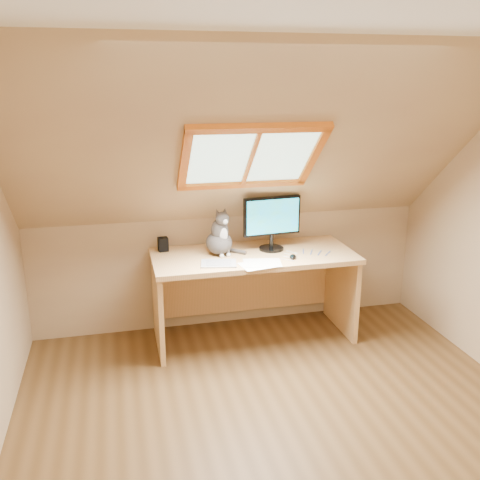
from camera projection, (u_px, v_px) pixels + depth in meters
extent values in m
plane|color=brown|center=(291.00, 437.00, 3.36)|extent=(3.50, 3.50, 0.00)
cube|color=tan|center=(230.00, 270.00, 4.85)|extent=(3.50, 0.02, 1.00)
cube|color=silver|center=(377.00, 11.00, 1.95)|extent=(3.50, 1.95, 0.02)
cube|color=tan|center=(253.00, 147.00, 3.78)|extent=(3.50, 1.56, 1.41)
cube|color=#B2E0CC|center=(250.00, 156.00, 3.87)|extent=(0.90, 0.53, 0.48)
cube|color=#CB6513|center=(250.00, 156.00, 3.87)|extent=(1.02, 0.64, 0.59)
cube|color=tan|center=(254.00, 256.00, 4.46)|extent=(1.68, 0.74, 0.04)
cube|color=tan|center=(158.00, 307.00, 4.39)|extent=(0.04, 0.66, 0.73)
cube|color=tan|center=(341.00, 290.00, 4.75)|extent=(0.04, 0.66, 0.73)
cube|color=tan|center=(244.00, 284.00, 4.88)|extent=(1.58, 0.03, 0.51)
cylinder|color=black|center=(271.00, 248.00, 4.55)|extent=(0.21, 0.21, 0.02)
cylinder|color=black|center=(271.00, 241.00, 4.53)|extent=(0.03, 0.03, 0.11)
cube|color=black|center=(272.00, 216.00, 4.47)|extent=(0.50, 0.08, 0.33)
cube|color=blue|center=(273.00, 217.00, 4.45)|extent=(0.46, 0.05, 0.29)
ellipsoid|color=#494340|center=(219.00, 243.00, 4.42)|extent=(0.29, 0.32, 0.19)
ellipsoid|color=#494340|center=(220.00, 231.00, 4.38)|extent=(0.18, 0.18, 0.20)
ellipsoid|color=silver|center=(224.00, 235.00, 4.33)|extent=(0.08, 0.06, 0.12)
ellipsoid|color=#494340|center=(222.00, 218.00, 4.31)|extent=(0.14, 0.13, 0.11)
sphere|color=silver|center=(225.00, 222.00, 4.27)|extent=(0.04, 0.04, 0.04)
cone|color=#494340|center=(217.00, 212.00, 4.29)|extent=(0.07, 0.06, 0.07)
cone|color=#494340|center=(225.00, 211.00, 4.33)|extent=(0.06, 0.07, 0.07)
cube|color=black|center=(163.00, 244.00, 4.51)|extent=(0.09, 0.09, 0.12)
cube|color=#B2B2B7|center=(219.00, 263.00, 4.20)|extent=(0.31, 0.25, 0.01)
ellipsoid|color=black|center=(293.00, 257.00, 4.32)|extent=(0.09, 0.11, 0.03)
cube|color=white|center=(256.00, 264.00, 4.20)|extent=(0.33, 0.27, 0.00)
cube|color=white|center=(256.00, 264.00, 4.20)|extent=(0.32, 0.24, 0.00)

